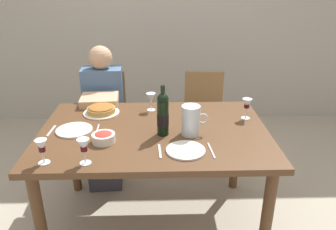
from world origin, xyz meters
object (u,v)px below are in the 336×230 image
object	(u,v)px
chair_right	(204,113)
wine_bottle	(163,114)
wine_glass_right_diner	(151,98)
wine_glass_spare	(84,146)
dinner_plate_right_setting	(186,150)
diner_left	(103,112)
dinner_plate_left_setting	(74,130)
baked_tart	(101,110)
water_pitcher	(191,122)
wine_glass_left_diner	(247,104)
salad_bowl	(104,137)
chair_left	(107,114)
dining_table	(154,142)
wine_glass_centre	(42,147)

from	to	relation	value
chair_right	wine_bottle	bearing A→B (deg)	70.75
wine_glass_right_diner	wine_glass_spare	world-z (taller)	wine_glass_spare
dinner_plate_right_setting	diner_left	xyz separation A→B (m)	(-0.63, 0.94, -0.15)
dinner_plate_left_setting	baked_tart	bearing A→B (deg)	65.31
baked_tart	water_pitcher	bearing A→B (deg)	-29.73
wine_glass_left_diner	wine_glass_spare	world-z (taller)	same
water_pitcher	salad_bowl	world-z (taller)	water_pitcher
wine_glass_left_diner	baked_tart	bearing A→B (deg)	173.31
baked_tart	diner_left	size ratio (longest dim) A/B	0.23
chair_left	wine_bottle	bearing A→B (deg)	114.73
water_pitcher	wine_glass_right_diner	xyz separation A→B (m)	(-0.26, 0.41, 0.01)
wine_glass_right_diner	chair_left	distance (m)	0.79
dining_table	wine_glass_right_diner	bearing A→B (deg)	94.03
dining_table	dinner_plate_right_setting	bearing A→B (deg)	-57.08
wine_bottle	wine_glass_right_diner	xyz separation A→B (m)	(-0.08, 0.40, -0.04)
wine_glass_spare	water_pitcher	bearing A→B (deg)	29.20
baked_tart	salad_bowl	distance (m)	0.46
dinner_plate_left_setting	chair_right	distance (m)	1.35
dining_table	salad_bowl	xyz separation A→B (m)	(-0.31, -0.16, 0.13)
salad_bowl	diner_left	xyz separation A→B (m)	(-0.14, 0.81, -0.18)
dining_table	baked_tart	world-z (taller)	baked_tart
dining_table	wine_bottle	world-z (taller)	wine_bottle
chair_left	diner_left	bearing A→B (deg)	89.40
wine_glass_left_diner	wine_glass_spare	distance (m)	1.17
dinner_plate_left_setting	wine_glass_left_diner	bearing A→B (deg)	8.17
wine_bottle	chair_left	distance (m)	1.16
wine_glass_spare	wine_glass_left_diner	bearing A→B (deg)	29.34
dining_table	wine_glass_spare	distance (m)	0.58
wine_bottle	water_pitcher	distance (m)	0.19
wine_glass_spare	chair_left	bearing A→B (deg)	93.78
baked_tart	diner_left	xyz separation A→B (m)	(-0.05, 0.36, -0.17)
diner_left	chair_right	distance (m)	0.94
wine_glass_spare	dinner_plate_left_setting	distance (m)	0.44
dining_table	chair_left	xyz separation A→B (m)	(-0.46, 0.89, -0.17)
wine_glass_left_diner	wine_glass_right_diner	size ratio (longest dim) A/B	1.10
water_pitcher	dinner_plate_right_setting	xyz separation A→B (m)	(-0.05, -0.22, -0.08)
wine_glass_centre	dinner_plate_left_setting	bearing A→B (deg)	79.53
wine_glass_centre	wine_glass_right_diner	bearing A→B (deg)	52.06
chair_right	dinner_plate_left_setting	bearing A→B (deg)	45.61
chair_right	dining_table	bearing A→B (deg)	66.24
wine_glass_left_diner	wine_glass_right_diner	xyz separation A→B (m)	(-0.67, 0.17, -0.01)
wine_bottle	dinner_plate_right_setting	distance (m)	0.29
wine_glass_spare	dinner_plate_right_setting	world-z (taller)	wine_glass_spare
dining_table	chair_left	size ratio (longest dim) A/B	1.72
wine_bottle	diner_left	distance (m)	0.92
wine_bottle	chair_left	bearing A→B (deg)	118.28
wine_glass_centre	diner_left	bearing A→B (deg)	81.72
wine_bottle	dinner_plate_right_setting	xyz separation A→B (m)	(0.13, -0.22, -0.13)
salad_bowl	wine_glass_right_diner	distance (m)	0.58
water_pitcher	chair_left	bearing A→B (deg)	125.81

